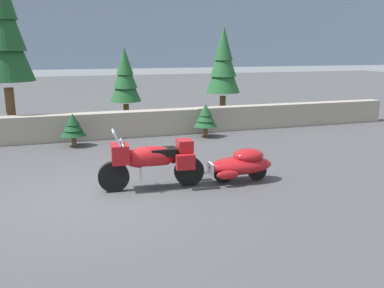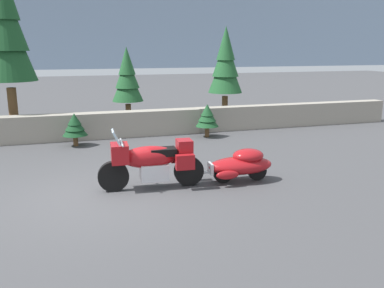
% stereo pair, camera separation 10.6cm
% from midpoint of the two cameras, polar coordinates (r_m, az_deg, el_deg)
% --- Properties ---
extents(ground_plane, '(80.00, 80.00, 0.00)m').
position_cam_midpoint_polar(ground_plane, '(8.79, -13.02, -7.09)').
color(ground_plane, '#424244').
extents(stone_guard_wall, '(24.00, 0.61, 0.88)m').
position_cam_midpoint_polar(stone_guard_wall, '(14.27, -15.58, 2.29)').
color(stone_guard_wall, gray).
rests_on(stone_guard_wall, ground).
extents(distant_ridgeline, '(240.00, 80.00, 16.00)m').
position_cam_midpoint_polar(distant_ridgeline, '(104.17, -18.10, 15.24)').
color(distant_ridgeline, '#7F93AD').
rests_on(distant_ridgeline, ground).
extents(touring_motorcycle, '(2.31, 0.83, 1.33)m').
position_cam_midpoint_polar(touring_motorcycle, '(8.90, -5.97, -2.35)').
color(touring_motorcycle, black).
rests_on(touring_motorcycle, ground).
extents(car_shaped_trailer, '(2.22, 0.82, 0.76)m').
position_cam_midpoint_polar(car_shaped_trailer, '(9.45, 6.49, -2.77)').
color(car_shaped_trailer, black).
rests_on(car_shaped_trailer, ground).
extents(pine_tree_tall, '(1.78, 1.78, 5.91)m').
position_cam_midpoint_polar(pine_tree_tall, '(15.10, -25.03, 14.65)').
color(pine_tree_tall, brown).
rests_on(pine_tree_tall, ground).
extents(pine_tree_secondary, '(1.36, 1.36, 3.86)m').
position_cam_midpoint_polar(pine_tree_secondary, '(16.65, 4.19, 11.11)').
color(pine_tree_secondary, brown).
rests_on(pine_tree_secondary, ground).
extents(pine_tree_far_right, '(1.19, 1.19, 3.07)m').
position_cam_midpoint_polar(pine_tree_far_right, '(16.09, -9.47, 9.14)').
color(pine_tree_far_right, brown).
rests_on(pine_tree_far_right, ground).
extents(pine_sapling_near, '(0.77, 0.77, 1.03)m').
position_cam_midpoint_polar(pine_sapling_near, '(13.27, -16.41, 2.42)').
color(pine_sapling_near, brown).
rests_on(pine_sapling_near, ground).
extents(pine_sapling_farther, '(0.80, 0.80, 1.14)m').
position_cam_midpoint_polar(pine_sapling_farther, '(14.10, 1.68, 3.84)').
color(pine_sapling_farther, brown).
rests_on(pine_sapling_farther, ground).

